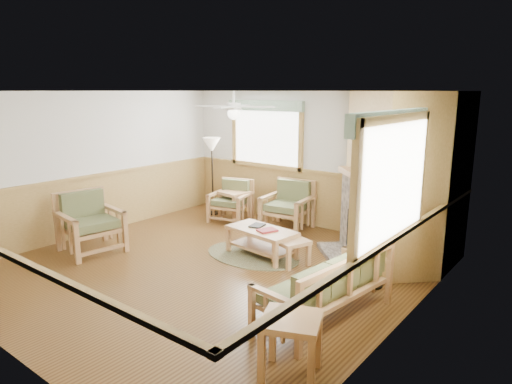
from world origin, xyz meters
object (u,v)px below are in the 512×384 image
Objects in this scene: sofa at (325,284)px; armchair_back_right at (287,206)px; coffee_table at (262,242)px; footstool at (291,252)px; end_table_sofa at (291,347)px; armchair_left at (91,223)px; end_table_chairs at (235,205)px; floor_lamp_right at (376,229)px; armchair_back_left at (231,201)px; floor_lamp_left at (212,176)px.

sofa is 3.62m from armchair_back_right.
armchair_back_right is at bearing 115.68° from coffee_table.
coffee_table is (0.51, -1.50, -0.24)m from armchair_back_right.
end_table_sofa is at bearing -56.24° from footstool.
sofa is at bearing -75.36° from armchair_left.
end_table_chairs is 4.06m from floor_lamp_right.
armchair_back_right is 1.90m from footstool.
footstool is at bearing -125.40° from sofa.
sofa is 4.33m from armchair_left.
end_table_sofa is (2.74, -3.94, -0.17)m from armchair_back_right.
sofa reaches higher than footstool.
armchair_back_left is at bearing 137.28° from end_table_sofa.
floor_lamp_left reaches higher than end_table_sofa.
armchair_back_left is at bearing -102.27° from end_table_chairs.
coffee_table is 2.50× the size of footstool.
floor_lamp_left is 4.70m from floor_lamp_right.
armchair_back_left is at bearing -178.50° from armchair_back_right.
end_table_sofa is at bearing 22.63° from sofa.
floor_lamp_left is at bearing 162.14° from floor_lamp_right.
end_table_sofa is at bearing -40.93° from coffee_table.
armchair_back_left is at bearing -2.57° from armchair_left.
armchair_left is 0.59× the size of floor_lamp_left.
sofa is 1.29m from floor_lamp_right.
sofa is 4.52m from end_table_chairs.
end_table_chairs is 0.36× the size of floor_lamp_left.
sofa is 1.08× the size of floor_lamp_left.
sofa is at bearing -94.13° from floor_lamp_right.
floor_lamp_right reaches higher than armchair_back_right.
end_table_chairs is 1.31× the size of footstool.
armchair_back_right reaches higher than end_table_sofa.
armchair_back_left reaches higher than end_table_chairs.
sofa is 1.93× the size of armchair_back_right.
armchair_back_left is 0.72× the size of coffee_table.
end_table_sofa is at bearing -62.59° from armchair_back_right.
floor_lamp_left is (-4.38, 2.66, 0.43)m from sofa.
footstool is at bearing -25.30° from floor_lamp_left.
floor_lamp_left is (-0.67, 0.16, 0.43)m from armchair_back_left.
armchair_left reaches higher than coffee_table.
floor_lamp_left is at bearing 140.45° from end_table_sofa.
end_table_sofa is 0.36× the size of floor_lamp_left.
floor_lamp_right is at bearing -176.70° from sofa.
footstool is at bearing -52.78° from armchair_left.
footstool is (0.60, -0.01, -0.03)m from coffee_table.
armchair_back_left is 5.51m from end_table_sofa.
sofa is 1.57× the size of coffee_table.
end_table_sofa is at bearing -39.55° from floor_lamp_left.
armchair_left is 2.16× the size of footstool.
armchair_back_left is 0.16m from end_table_chairs.
end_table_chairs reaches higher than coffee_table.
floor_lamp_left is (-1.98, -0.05, 0.38)m from armchair_back_right.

